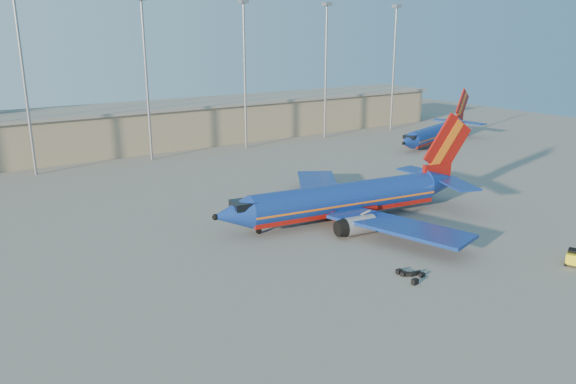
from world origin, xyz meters
name	(u,v)px	position (x,y,z in m)	size (l,w,h in m)	color
ground	(324,223)	(0.00, 0.00, 0.00)	(220.00, 220.00, 0.00)	slate
terminal_building	(198,121)	(10.00, 58.00, 4.32)	(122.00, 16.00, 8.50)	gray
light_mast_row	(197,61)	(5.00, 46.00, 17.55)	(101.60, 1.60, 28.65)	gray
aircraft_main	(350,199)	(3.73, -0.43, 2.68)	(36.89, 35.28, 12.52)	navy
aircraft_second	(437,132)	(50.44, 27.45, 2.43)	(30.29, 15.95, 10.60)	navy
baggage_tug	(574,257)	(13.59, -24.21, 0.83)	(2.58, 2.12, 1.60)	yellow
luggage_pile	(409,275)	(-2.62, -17.14, 0.21)	(2.51, 3.15, 0.54)	black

